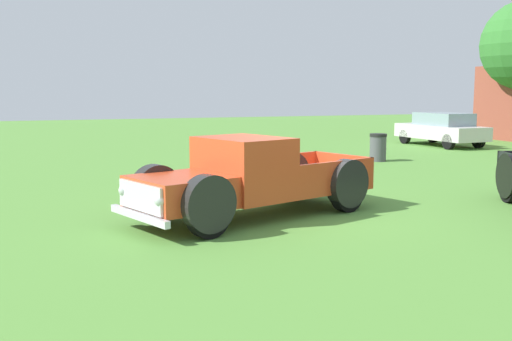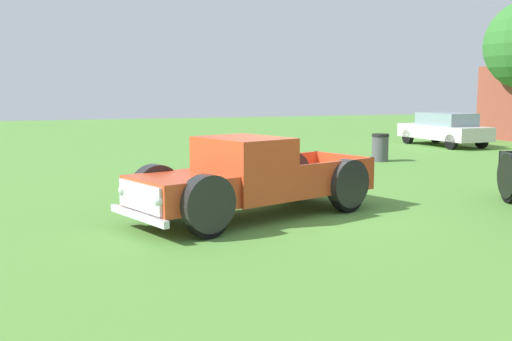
# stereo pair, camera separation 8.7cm
# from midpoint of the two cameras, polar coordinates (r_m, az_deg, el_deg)

# --- Properties ---
(ground_plane) EXTENTS (80.00, 80.00, 0.00)m
(ground_plane) POSITION_cam_midpoint_polar(r_m,az_deg,el_deg) (12.30, 3.32, -3.85)
(ground_plane) COLOR #548C38
(pickup_truck_foreground) EXTENTS (3.42, 5.41, 1.56)m
(pickup_truck_foreground) POSITION_cam_midpoint_polar(r_m,az_deg,el_deg) (11.44, -1.65, -0.93)
(pickup_truck_foreground) COLOR #D14723
(pickup_truck_foreground) RESTS_ON ground_plane
(sedan_distant_b) EXTENTS (4.41, 1.96, 1.45)m
(sedan_distant_b) POSITION_cam_midpoint_polar(r_m,az_deg,el_deg) (27.57, 17.09, 3.83)
(sedan_distant_b) COLOR silver
(sedan_distant_b) RESTS_ON ground_plane
(trash_can) EXTENTS (0.59, 0.59, 0.95)m
(trash_can) POSITION_cam_midpoint_polar(r_m,az_deg,el_deg) (21.13, 11.38, 2.17)
(trash_can) COLOR #4C4C51
(trash_can) RESTS_ON ground_plane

